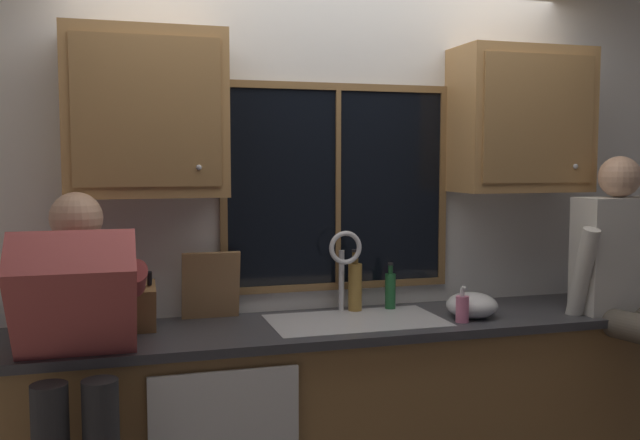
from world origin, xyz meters
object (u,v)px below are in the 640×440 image
(soap_dispenser, at_px, (462,308))
(bottle_tall_clear, at_px, (355,286))
(cutting_board, at_px, (211,286))
(mixing_bowl, at_px, (472,305))
(knife_block, at_px, (141,308))
(person_sitting_on_counter, at_px, (630,278))
(person_standing, at_px, (76,350))
(bottle_green_glass, at_px, (390,290))

(soap_dispenser, distance_m, bottle_tall_clear, 0.54)
(soap_dispenser, xyz_separation_m, bottle_tall_clear, (-0.39, 0.37, 0.06))
(cutting_board, distance_m, mixing_bowl, 1.23)
(knife_block, height_order, mixing_bowl, knife_block)
(person_sitting_on_counter, xyz_separation_m, mixing_bowl, (-0.73, 0.19, -0.13))
(person_standing, xyz_separation_m, mixing_bowl, (1.76, 0.22, 0.02))
(knife_block, relative_size, cutting_board, 0.99)
(knife_block, bearing_deg, bottle_green_glass, 7.10)
(soap_dispenser, height_order, bottle_green_glass, bottle_green_glass)
(bottle_green_glass, bearing_deg, bottle_tall_clear, 178.34)
(cutting_board, height_order, mixing_bowl, cutting_board)
(cutting_board, bearing_deg, person_sitting_on_counter, -14.20)
(bottle_green_glass, relative_size, bottle_tall_clear, 0.76)
(person_sitting_on_counter, relative_size, soap_dispenser, 7.47)
(bottle_green_glass, bearing_deg, knife_block, -172.90)
(cutting_board, bearing_deg, person_standing, -137.78)
(person_standing, relative_size, mixing_bowl, 6.32)
(cutting_board, bearing_deg, soap_dispenser, -19.28)
(cutting_board, bearing_deg, bottle_tall_clear, -1.40)
(knife_block, height_order, bottle_green_glass, knife_block)
(person_standing, relative_size, soap_dispenser, 9.09)
(cutting_board, xyz_separation_m, bottle_green_glass, (0.89, -0.02, -0.06))
(knife_block, height_order, soap_dispenser, knife_block)
(mixing_bowl, bearing_deg, knife_block, 175.35)
(soap_dispenser, xyz_separation_m, bottle_green_glass, (-0.21, 0.36, 0.03))
(knife_block, xyz_separation_m, bottle_green_glass, (1.21, 0.15, -0.01))
(bottle_tall_clear, bearing_deg, bottle_green_glass, -1.66)
(knife_block, bearing_deg, person_standing, -125.88)
(mixing_bowl, distance_m, bottle_tall_clear, 0.57)
(person_standing, distance_m, knife_block, 0.43)
(cutting_board, distance_m, bottle_green_glass, 0.89)
(mixing_bowl, relative_size, soap_dispenser, 1.44)
(bottle_green_glass, height_order, bottle_tall_clear, bottle_tall_clear)
(knife_block, bearing_deg, soap_dispenser, -8.44)
(mixing_bowl, distance_m, bottle_green_glass, 0.41)
(person_sitting_on_counter, relative_size, bottle_tall_clear, 4.15)
(mixing_bowl, bearing_deg, person_standing, -172.86)
(bottle_tall_clear, bearing_deg, mixing_bowl, -29.72)
(cutting_board, height_order, soap_dispenser, cutting_board)
(person_standing, distance_m, bottle_tall_clear, 1.37)
(soap_dispenser, relative_size, bottle_green_glass, 0.73)
(knife_block, distance_m, bottle_green_glass, 1.22)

